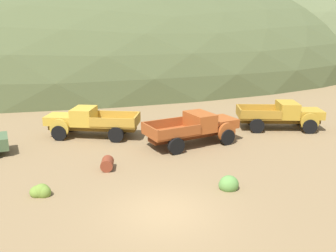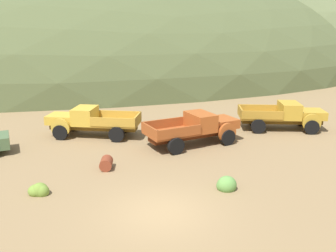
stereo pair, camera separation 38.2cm
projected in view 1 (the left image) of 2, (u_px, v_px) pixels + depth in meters
ground_plane at (164, 212)px, 14.03m from camera, size 300.00×300.00×0.00m
hill_far_right at (57, 65)px, 65.03m from camera, size 112.27×74.36×34.65m
hill_far_left at (316, 59)px, 77.50m from camera, size 87.51×64.30×42.12m
truck_faded_yellow at (85, 122)px, 23.35m from camera, size 6.18×3.49×1.89m
truck_oxide_orange at (199, 128)px, 22.00m from camera, size 6.10×3.86×1.89m
truck_mustard at (286, 115)px, 25.06m from camera, size 5.95×3.26×1.89m
oil_drum_tipped at (107, 164)px, 18.13m from camera, size 0.69×0.92×0.61m
bush_between_trucks at (41, 192)px, 15.39m from camera, size 0.91×0.70×0.67m
bush_front_left at (228, 185)px, 16.02m from camera, size 0.88×0.89×0.80m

